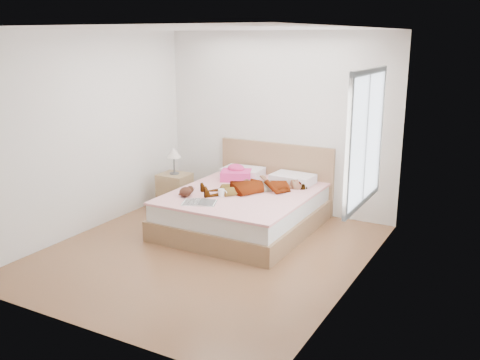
{
  "coord_description": "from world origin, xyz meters",
  "views": [
    {
      "loc": [
        3.24,
        -5.06,
        2.52
      ],
      "look_at": [
        0.0,
        0.85,
        0.7
      ],
      "focal_mm": 40.0,
      "sensor_mm": 36.0,
      "label": 1
    }
  ],
  "objects_px": {
    "phone": "(238,168)",
    "coffee_mug": "(222,193)",
    "plush_toy": "(186,191)",
    "woman": "(256,184)",
    "bed": "(247,207)",
    "nightstand": "(175,188)",
    "magazine": "(199,202)",
    "towel": "(236,174)"
  },
  "relations": [
    {
      "from": "phone",
      "to": "nightstand",
      "type": "height_order",
      "value": "nightstand"
    },
    {
      "from": "magazine",
      "to": "nightstand",
      "type": "xyz_separation_m",
      "value": [
        -1.07,
        0.97,
        -0.21
      ]
    },
    {
      "from": "towel",
      "to": "plush_toy",
      "type": "height_order",
      "value": "towel"
    },
    {
      "from": "towel",
      "to": "bed",
      "type": "bearing_deg",
      "value": -46.73
    },
    {
      "from": "coffee_mug",
      "to": "plush_toy",
      "type": "distance_m",
      "value": 0.46
    },
    {
      "from": "woman",
      "to": "bed",
      "type": "relative_size",
      "value": 0.71
    },
    {
      "from": "phone",
      "to": "coffee_mug",
      "type": "height_order",
      "value": "phone"
    },
    {
      "from": "woman",
      "to": "nightstand",
      "type": "distance_m",
      "value": 1.48
    },
    {
      "from": "towel",
      "to": "magazine",
      "type": "distance_m",
      "value": 1.22
    },
    {
      "from": "woman",
      "to": "nightstand",
      "type": "relative_size",
      "value": 1.58
    },
    {
      "from": "nightstand",
      "to": "coffee_mug",
      "type": "bearing_deg",
      "value": -26.52
    },
    {
      "from": "woman",
      "to": "bed",
      "type": "xyz_separation_m",
      "value": [
        -0.13,
        -0.04,
        -0.34
      ]
    },
    {
      "from": "phone",
      "to": "nightstand",
      "type": "xyz_separation_m",
      "value": [
        -0.94,
        -0.26,
        -0.38
      ]
    },
    {
      "from": "towel",
      "to": "magazine",
      "type": "xyz_separation_m",
      "value": [
        0.15,
        -1.2,
        -0.08
      ]
    },
    {
      "from": "magazine",
      "to": "phone",
      "type": "bearing_deg",
      "value": 95.72
    },
    {
      "from": "magazine",
      "to": "plush_toy",
      "type": "xyz_separation_m",
      "value": [
        -0.3,
        0.16,
        0.06
      ]
    },
    {
      "from": "phone",
      "to": "bed",
      "type": "bearing_deg",
      "value": -92.52
    },
    {
      "from": "phone",
      "to": "nightstand",
      "type": "bearing_deg",
      "value": 152.5
    },
    {
      "from": "magazine",
      "to": "bed",
      "type": "bearing_deg",
      "value": 72.07
    },
    {
      "from": "woman",
      "to": "magazine",
      "type": "height_order",
      "value": "woman"
    },
    {
      "from": "towel",
      "to": "phone",
      "type": "bearing_deg",
      "value": 38.49
    },
    {
      "from": "magazine",
      "to": "plush_toy",
      "type": "relative_size",
      "value": 2.01
    },
    {
      "from": "bed",
      "to": "towel",
      "type": "xyz_separation_m",
      "value": [
        -0.4,
        0.42,
        0.32
      ]
    },
    {
      "from": "bed",
      "to": "nightstand",
      "type": "xyz_separation_m",
      "value": [
        -1.32,
        0.19,
        0.04
      ]
    },
    {
      "from": "phone",
      "to": "nightstand",
      "type": "relative_size",
      "value": 0.1
    },
    {
      "from": "plush_toy",
      "to": "nightstand",
      "type": "relative_size",
      "value": 0.26
    },
    {
      "from": "woman",
      "to": "bed",
      "type": "distance_m",
      "value": 0.36
    },
    {
      "from": "woman",
      "to": "phone",
      "type": "bearing_deg",
      "value": -171.4
    },
    {
      "from": "bed",
      "to": "nightstand",
      "type": "distance_m",
      "value": 1.33
    },
    {
      "from": "woman",
      "to": "phone",
      "type": "distance_m",
      "value": 0.64
    },
    {
      "from": "phone",
      "to": "nightstand",
      "type": "distance_m",
      "value": 1.05
    },
    {
      "from": "towel",
      "to": "coffee_mug",
      "type": "relative_size",
      "value": 4.09
    },
    {
      "from": "phone",
      "to": "bed",
      "type": "xyz_separation_m",
      "value": [
        0.37,
        -0.44,
        -0.41
      ]
    },
    {
      "from": "towel",
      "to": "nightstand",
      "type": "distance_m",
      "value": 0.99
    },
    {
      "from": "magazine",
      "to": "plush_toy",
      "type": "height_order",
      "value": "plush_toy"
    },
    {
      "from": "magazine",
      "to": "coffee_mug",
      "type": "xyz_separation_m",
      "value": [
        0.09,
        0.39,
        0.04
      ]
    },
    {
      "from": "bed",
      "to": "coffee_mug",
      "type": "relative_size",
      "value": 16.33
    },
    {
      "from": "magazine",
      "to": "woman",
      "type": "bearing_deg",
      "value": 65.37
    },
    {
      "from": "phone",
      "to": "towel",
      "type": "relative_size",
      "value": 0.18
    },
    {
      "from": "phone",
      "to": "magazine",
      "type": "xyz_separation_m",
      "value": [
        0.12,
        -1.22,
        -0.17
      ]
    },
    {
      "from": "woman",
      "to": "nightstand",
      "type": "bearing_deg",
      "value": -138.38
    },
    {
      "from": "plush_toy",
      "to": "nightstand",
      "type": "xyz_separation_m",
      "value": [
        -0.77,
        0.81,
        -0.27
      ]
    }
  ]
}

